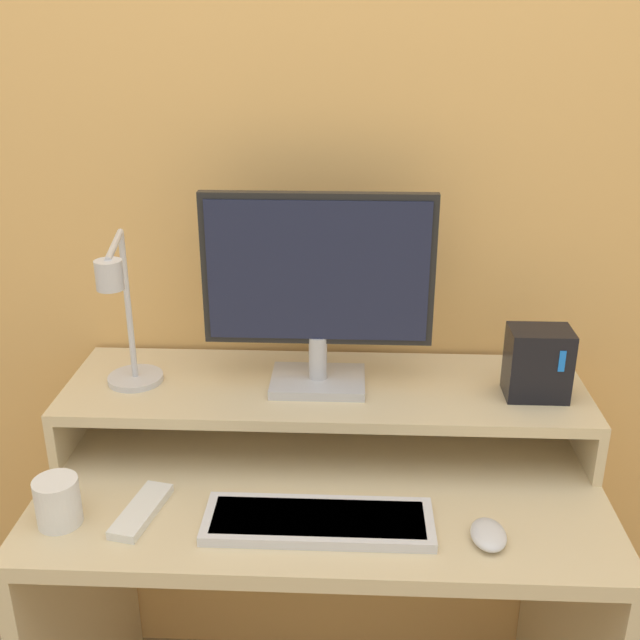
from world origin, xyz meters
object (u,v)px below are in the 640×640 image
(monitor, at_px, (318,285))
(mouse, at_px, (488,535))
(router_dock, at_px, (538,363))
(mug, at_px, (58,502))
(remote_control, at_px, (141,511))
(keyboard, at_px, (318,521))
(desk_lamp, at_px, (125,328))

(monitor, bearing_deg, mouse, -46.67)
(router_dock, height_order, mug, router_dock)
(monitor, xyz_separation_m, remote_control, (-0.29, -0.27, -0.33))
(keyboard, xyz_separation_m, remote_control, (-0.31, 0.02, -0.00))
(monitor, bearing_deg, mug, -145.24)
(monitor, xyz_separation_m, mug, (-0.43, -0.30, -0.29))
(router_dock, bearing_deg, monitor, 176.63)
(router_dock, distance_m, mug, 0.90)
(mouse, bearing_deg, desk_lamp, 159.07)
(mouse, bearing_deg, remote_control, 175.72)
(keyboard, relative_size, remote_control, 2.42)
(monitor, height_order, desk_lamp, monitor)
(router_dock, relative_size, keyboard, 0.35)
(keyboard, distance_m, mug, 0.44)
(router_dock, distance_m, mouse, 0.36)
(remote_control, height_order, mug, mug)
(remote_control, relative_size, mug, 1.89)
(monitor, distance_m, remote_control, 0.51)
(desk_lamp, distance_m, mouse, 0.74)
(desk_lamp, bearing_deg, mug, -106.85)
(remote_control, distance_m, mug, 0.14)
(mug, bearing_deg, keyboard, 1.36)
(monitor, distance_m, mug, 0.60)
(mug, bearing_deg, mouse, -1.34)
(router_dock, height_order, mouse, router_dock)
(desk_lamp, height_order, mug, desk_lamp)
(desk_lamp, bearing_deg, mouse, -20.93)
(mouse, relative_size, mug, 1.00)
(remote_control, xyz_separation_m, mug, (-0.13, -0.03, 0.03))
(router_dock, xyz_separation_m, remote_control, (-0.71, -0.24, -0.18))
(router_dock, xyz_separation_m, mouse, (-0.13, -0.29, -0.18))
(monitor, distance_m, desk_lamp, 0.37)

